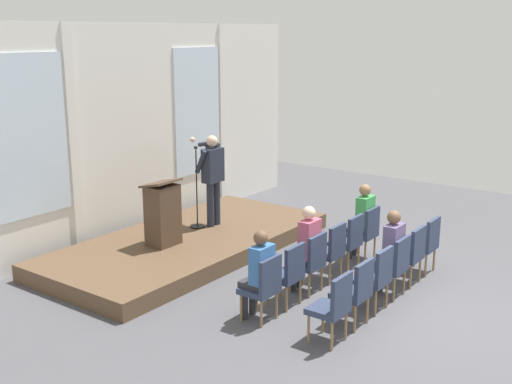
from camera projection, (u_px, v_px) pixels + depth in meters
ground_plane at (419, 313)px, 9.04m from camera, size 15.49×15.49×0.00m
rear_partition at (124, 132)px, 11.97m from camera, size 10.17×0.14×4.03m
stage_platform at (188, 244)px, 11.52m from camera, size 5.46×2.55×0.29m
speaker at (212, 174)px, 11.90m from camera, size 0.52×0.69×1.72m
mic_stand at (197, 210)px, 11.93m from camera, size 0.28×0.28×1.55m
lectern at (163, 214)px, 10.91m from camera, size 0.60×0.48×1.16m
chair_r0_c0 at (264, 285)px, 8.65m from camera, size 0.46×0.44×0.94m
audience_r0_c0 at (259, 270)px, 8.65m from camera, size 0.36×0.39×1.29m
chair_r0_c1 at (288, 271)px, 9.13m from camera, size 0.46×0.44×0.94m
chair_r0_c2 at (311, 259)px, 9.60m from camera, size 0.46×0.44×0.94m
audience_r0_c2 at (306, 245)px, 9.59m from camera, size 0.36×0.39×1.36m
chair_r0_c3 at (331, 249)px, 10.08m from camera, size 0.46×0.44×0.94m
chair_r0_c4 at (349, 239)px, 10.55m from camera, size 0.46×0.44×0.94m
chair_r0_c5 at (366, 230)px, 11.03m from camera, size 0.46×0.44×0.94m
audience_r0_c5 at (362, 218)px, 11.03m from camera, size 0.36×0.39×1.34m
chair_r1_c0 at (333, 304)px, 8.03m from camera, size 0.46×0.44×0.94m
chair_r1_c1 at (356, 289)px, 8.51m from camera, size 0.46×0.44×0.94m
chair_r1_c2 at (376, 275)px, 8.98m from camera, size 0.46×0.44×0.94m
chair_r1_c3 at (394, 263)px, 9.46m from camera, size 0.46×0.44×0.94m
audience_r1_c3 at (390, 249)px, 9.46m from camera, size 0.36×0.39×1.33m
chair_r1_c4 at (411, 252)px, 9.94m from camera, size 0.46×0.44×0.94m
chair_r1_c5 at (426, 242)px, 10.41m from camera, size 0.46×0.44×0.94m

